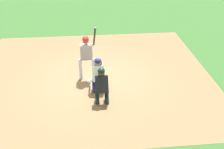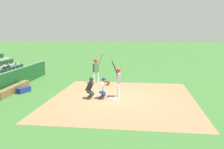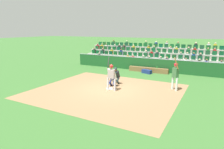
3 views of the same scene
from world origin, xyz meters
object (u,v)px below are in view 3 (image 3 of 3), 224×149
object	(u,v)px
home_plate_marker	(110,89)
equipment_duffel_bag	(147,72)
catcher_crouching	(112,77)
dugout_bench	(148,70)
batter_at_plate	(111,74)
home_plate_umpire	(116,75)
water_bottle_on_bench	(157,67)
on_deck_batter	(175,73)

from	to	relation	value
home_plate_marker	equipment_duffel_bag	bearing A→B (deg)	-98.04
catcher_crouching	dugout_bench	size ratio (longest dim) A/B	0.34
home_plate_marker	batter_at_plate	bearing A→B (deg)	131.64
catcher_crouching	home_plate_marker	bearing A→B (deg)	102.40
home_plate_umpire	water_bottle_on_bench	xyz separation A→B (m)	(-1.78, -5.05, -0.15)
home_plate_marker	on_deck_batter	xyz separation A→B (m)	(-3.95, -1.69, 1.14)
home_plate_umpire	equipment_duffel_bag	xyz separation A→B (m)	(-1.00, -4.48, -0.53)
batter_at_plate	water_bottle_on_bench	xyz separation A→B (m)	(-1.38, -6.63, -0.54)
dugout_bench	on_deck_batter	xyz separation A→B (m)	(-3.17, 4.74, 0.94)
water_bottle_on_bench	on_deck_batter	bearing A→B (deg)	116.61
home_plate_marker	water_bottle_on_bench	world-z (taller)	water_bottle_on_bench
dugout_bench	home_plate_umpire	bearing A→B (deg)	79.32
home_plate_marker	catcher_crouching	world-z (taller)	catcher_crouching
home_plate_marker	dugout_bench	size ratio (longest dim) A/B	0.12
home_plate_umpire	water_bottle_on_bench	bearing A→B (deg)	-109.43
home_plate_umpire	dugout_bench	world-z (taller)	home_plate_umpire
dugout_bench	water_bottle_on_bench	bearing A→B (deg)	176.67
home_plate_marker	batter_at_plate	size ratio (longest dim) A/B	0.20
catcher_crouching	water_bottle_on_bench	distance (m)	6.02
catcher_crouching	home_plate_umpire	world-z (taller)	home_plate_umpire
catcher_crouching	on_deck_batter	size ratio (longest dim) A/B	0.56
dugout_bench	water_bottle_on_bench	world-z (taller)	water_bottle_on_bench
home_plate_marker	water_bottle_on_bench	size ratio (longest dim) A/B	1.99
equipment_duffel_bag	on_deck_batter	distance (m)	5.27
home_plate_umpire	dugout_bench	bearing A→B (deg)	-100.68
home_plate_marker	catcher_crouching	xyz separation A→B (m)	(0.14, -0.62, 0.70)
catcher_crouching	equipment_duffel_bag	xyz separation A→B (m)	(-0.96, -5.19, -0.54)
equipment_duffel_bag	home_plate_marker	bearing A→B (deg)	102.35
dugout_bench	equipment_duffel_bag	size ratio (longest dim) A/B	3.97
batter_at_plate	catcher_crouching	bearing A→B (deg)	-67.73
batter_at_plate	home_plate_marker	bearing A→B (deg)	-48.36
batter_at_plate	home_plate_umpire	world-z (taller)	batter_at_plate
batter_at_plate	on_deck_batter	bearing A→B (deg)	-152.67
catcher_crouching	dugout_bench	xyz separation A→B (m)	(-0.92, -5.81, -0.49)
water_bottle_on_bench	equipment_duffel_bag	size ratio (longest dim) A/B	0.23
dugout_bench	on_deck_batter	size ratio (longest dim) A/B	1.65
batter_at_plate	dugout_bench	xyz separation A→B (m)	(-0.56, -6.67, -0.87)
batter_at_plate	catcher_crouching	size ratio (longest dim) A/B	1.72
water_bottle_on_bench	dugout_bench	bearing A→B (deg)	-3.33
catcher_crouching	home_plate_umpire	bearing A→B (deg)	-86.27
catcher_crouching	water_bottle_on_bench	world-z (taller)	catcher_crouching
catcher_crouching	water_bottle_on_bench	xyz separation A→B (m)	(-1.74, -5.76, -0.16)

